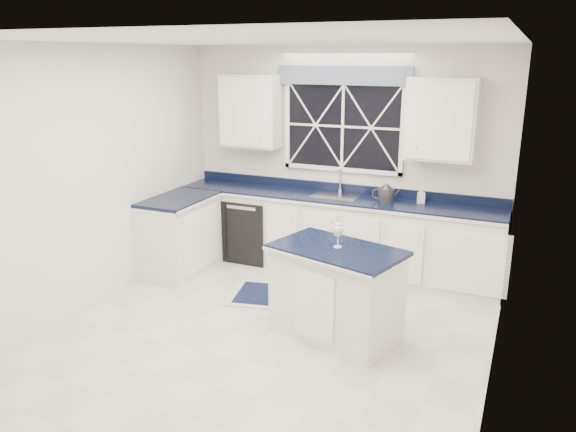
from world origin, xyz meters
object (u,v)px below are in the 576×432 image
at_px(dishwasher, 254,227).
at_px(island, 336,292).
at_px(soap_bottle, 421,195).
at_px(faucet, 340,180).
at_px(wine_glass, 338,231).
at_px(kettle, 386,193).

height_order(dishwasher, island, island).
bearing_deg(soap_bottle, faucet, 175.08).
bearing_deg(faucet, wine_glass, -71.88).
bearing_deg(soap_bottle, island, -104.12).
relative_size(island, soap_bottle, 7.34).
bearing_deg(faucet, kettle, -17.01).
xyz_separation_m(dishwasher, soap_bottle, (2.11, 0.11, 0.62)).
xyz_separation_m(island, soap_bottle, (0.43, 1.71, 0.59)).
relative_size(faucet, soap_bottle, 1.67).
xyz_separation_m(dishwasher, kettle, (1.73, 0.00, 0.63)).
relative_size(kettle, wine_glass, 1.37).
bearing_deg(island, dishwasher, 152.30).
bearing_deg(kettle, island, -104.31).
height_order(dishwasher, faucet, faucet).
bearing_deg(island, wine_glass, 116.45).
height_order(dishwasher, soap_bottle, soap_bottle).
bearing_deg(island, kettle, 104.29).
distance_m(island, kettle, 1.71).
xyz_separation_m(wine_glass, soap_bottle, (0.43, 1.68, -0.01)).
xyz_separation_m(kettle, wine_glass, (-0.05, -1.58, -0.01)).
distance_m(wine_glass, soap_bottle, 1.74).
height_order(kettle, soap_bottle, kettle).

